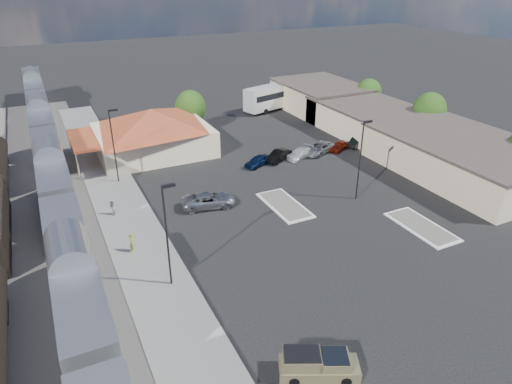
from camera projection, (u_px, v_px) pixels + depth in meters
name	position (u px, v px, depth m)	size (l,w,h in m)	color
ground	(260.00, 222.00, 46.25)	(280.00, 280.00, 0.00)	black
railbed	(31.00, 232.00, 44.42)	(16.00, 100.00, 0.12)	#4C4944
platform	(128.00, 221.00, 46.33)	(5.50, 92.00, 0.18)	gray
passenger_train	(53.00, 176.00, 49.52)	(3.00, 104.00, 5.55)	silver
station_depot	(152.00, 131.00, 62.43)	(18.35, 12.24, 6.20)	beige
buildings_east	(386.00, 124.00, 67.78)	(14.40, 51.40, 4.80)	#C6B28C
traffic_island_south	(285.00, 205.00, 49.40)	(3.30, 7.50, 0.21)	silver
traffic_island_north	(422.00, 227.00, 45.27)	(3.30, 7.50, 0.21)	silver
lamp_plat_s	(167.00, 228.00, 34.77)	(1.08, 0.25, 9.00)	black
lamp_plat_n	(114.00, 140.00, 52.51)	(1.08, 0.25, 9.00)	black
lamp_lot	(361.00, 154.00, 48.66)	(1.08, 0.25, 9.00)	black
tree_east_b	(429.00, 111.00, 67.44)	(4.94, 4.94, 6.96)	#382314
tree_east_c	(369.00, 93.00, 78.93)	(4.41, 4.41, 6.21)	#382314
tree_depot	(190.00, 107.00, 69.85)	(4.71, 4.71, 6.63)	#382314
pickup_truck	(319.00, 365.00, 28.58)	(5.32, 3.82, 1.73)	tan
suv	(209.00, 200.00, 48.89)	(2.66, 5.76, 1.60)	#9A9BA1
coach_bus	(277.00, 95.00, 82.57)	(14.00, 6.63, 4.40)	silver
person_a	(132.00, 243.00, 40.80)	(0.66, 0.44, 1.82)	#BBC63E
person_b	(112.00, 208.00, 46.90)	(0.82, 0.64, 1.68)	silver
parked_car_a	(258.00, 161.00, 59.17)	(1.61, 3.99, 1.36)	#0D1C42
parked_car_b	(278.00, 156.00, 60.65)	(1.55, 4.43, 1.46)	black
parked_car_c	(300.00, 153.00, 61.69)	(1.87, 4.59, 1.33)	white
parked_car_d	(319.00, 148.00, 63.16)	(2.47, 5.35, 1.49)	gray
parked_car_e	(339.00, 146.00, 64.22)	(1.54, 3.83, 1.31)	maroon
parked_car_f	(356.00, 142.00, 65.71)	(1.40, 4.01, 1.32)	black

